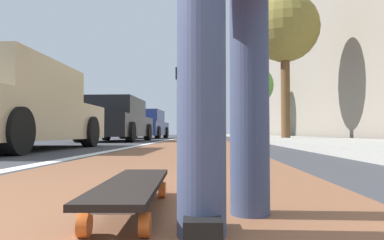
{
  "coord_description": "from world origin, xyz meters",
  "views": [
    {
      "loc": [
        -0.46,
        -0.34,
        0.29
      ],
      "look_at": [
        9.25,
        0.08,
        0.64
      ],
      "focal_mm": 33.31,
      "sensor_mm": 36.0,
      "label": 1
    }
  ],
  "objects_px": {
    "street_tree_mid": "(285,29)",
    "street_tree_far": "(253,86)",
    "parked_car_near": "(12,108)",
    "traffic_light": "(178,89)",
    "parked_car_mid": "(117,121)",
    "skateboard": "(132,187)",
    "parked_car_far": "(145,125)"
  },
  "relations": [
    {
      "from": "traffic_light",
      "to": "street_tree_far",
      "type": "height_order",
      "value": "traffic_light"
    },
    {
      "from": "parked_car_far",
      "to": "street_tree_far",
      "type": "height_order",
      "value": "street_tree_far"
    },
    {
      "from": "parked_car_far",
      "to": "street_tree_mid",
      "type": "xyz_separation_m",
      "value": [
        -5.71,
        -6.0,
        3.29
      ]
    },
    {
      "from": "parked_car_mid",
      "to": "street_tree_far",
      "type": "bearing_deg",
      "value": -31.99
    },
    {
      "from": "traffic_light",
      "to": "parked_car_near",
      "type": "bearing_deg",
      "value": 175.63
    },
    {
      "from": "skateboard",
      "to": "parked_car_far",
      "type": "bearing_deg",
      "value": 9.81
    },
    {
      "from": "parked_car_far",
      "to": "street_tree_mid",
      "type": "height_order",
      "value": "street_tree_mid"
    },
    {
      "from": "parked_car_far",
      "to": "street_tree_far",
      "type": "xyz_separation_m",
      "value": [
        3.2,
        -6.0,
        2.44
      ]
    },
    {
      "from": "street_tree_mid",
      "to": "street_tree_far",
      "type": "height_order",
      "value": "street_tree_mid"
    },
    {
      "from": "skateboard",
      "to": "parked_car_mid",
      "type": "relative_size",
      "value": 0.19
    },
    {
      "from": "parked_car_mid",
      "to": "street_tree_far",
      "type": "distance_m",
      "value": 11.4
    },
    {
      "from": "traffic_light",
      "to": "street_tree_mid",
      "type": "xyz_separation_m",
      "value": [
        -10.5,
        -4.71,
        0.83
      ]
    },
    {
      "from": "traffic_light",
      "to": "street_tree_mid",
      "type": "bearing_deg",
      "value": -155.83
    },
    {
      "from": "parked_car_far",
      "to": "traffic_light",
      "type": "bearing_deg",
      "value": -15.04
    },
    {
      "from": "skateboard",
      "to": "parked_car_far",
      "type": "distance_m",
      "value": 17.39
    },
    {
      "from": "skateboard",
      "to": "traffic_light",
      "type": "xyz_separation_m",
      "value": [
        21.91,
        1.68,
        3.06
      ]
    },
    {
      "from": "skateboard",
      "to": "street_tree_far",
      "type": "xyz_separation_m",
      "value": [
        20.32,
        -3.04,
        3.04
      ]
    },
    {
      "from": "parked_car_mid",
      "to": "traffic_light",
      "type": "height_order",
      "value": "traffic_light"
    },
    {
      "from": "street_tree_mid",
      "to": "skateboard",
      "type": "bearing_deg",
      "value": 165.1
    },
    {
      "from": "parked_car_near",
      "to": "traffic_light",
      "type": "xyz_separation_m",
      "value": [
        17.39,
        -1.33,
        2.45
      ]
    },
    {
      "from": "traffic_light",
      "to": "street_tree_far",
      "type": "xyz_separation_m",
      "value": [
        -1.59,
        -4.71,
        -0.03
      ]
    },
    {
      "from": "skateboard",
      "to": "parked_car_mid",
      "type": "xyz_separation_m",
      "value": [
        10.88,
        2.86,
        0.61
      ]
    },
    {
      "from": "parked_car_mid",
      "to": "street_tree_far",
      "type": "relative_size",
      "value": 1.03
    },
    {
      "from": "skateboard",
      "to": "street_tree_far",
      "type": "relative_size",
      "value": 0.19
    },
    {
      "from": "street_tree_far",
      "to": "street_tree_mid",
      "type": "bearing_deg",
      "value": 180.0
    },
    {
      "from": "traffic_light",
      "to": "parked_car_far",
      "type": "bearing_deg",
      "value": 164.96
    },
    {
      "from": "parked_car_far",
      "to": "street_tree_far",
      "type": "relative_size",
      "value": 0.94
    },
    {
      "from": "parked_car_near",
      "to": "street_tree_far",
      "type": "distance_m",
      "value": 17.09
    },
    {
      "from": "parked_car_far",
      "to": "street_tree_mid",
      "type": "distance_m",
      "value": 8.91
    },
    {
      "from": "skateboard",
      "to": "street_tree_far",
      "type": "bearing_deg",
      "value": -8.5
    },
    {
      "from": "parked_car_near",
      "to": "street_tree_far",
      "type": "xyz_separation_m",
      "value": [
        15.8,
        -6.04,
        2.43
      ]
    },
    {
      "from": "traffic_light",
      "to": "street_tree_far",
      "type": "relative_size",
      "value": 1.05
    }
  ]
}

